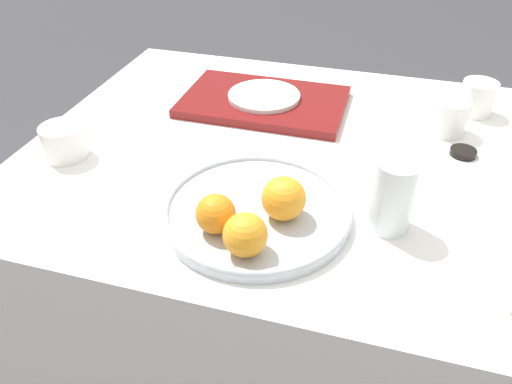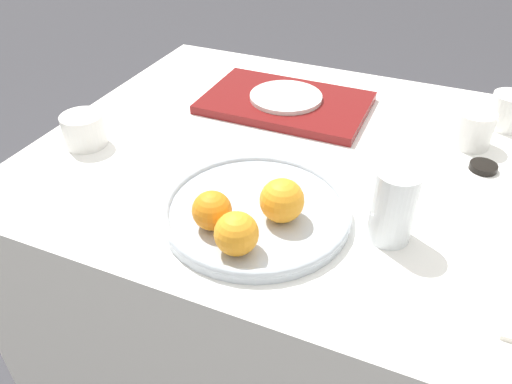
{
  "view_description": "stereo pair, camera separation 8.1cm",
  "coord_description": "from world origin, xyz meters",
  "px_view_note": "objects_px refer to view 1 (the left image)",
  "views": [
    {
      "loc": [
        0.07,
        -0.86,
        1.29
      ],
      "look_at": [
        -0.12,
        -0.23,
        0.81
      ],
      "focal_mm": 35.0,
      "sensor_mm": 36.0,
      "label": 1
    },
    {
      "loc": [
        0.14,
        -0.83,
        1.29
      ],
      "look_at": [
        -0.12,
        -0.23,
        0.81
      ],
      "focal_mm": 35.0,
      "sensor_mm": 36.0,
      "label": 2
    }
  ],
  "objects_px": {
    "cup_3": "(64,141)",
    "soy_dish": "(463,152)",
    "fruit_platter": "(256,210)",
    "side_plate": "(264,96)",
    "serving_tray": "(264,102)",
    "cup_0": "(449,116)",
    "orange_0": "(284,198)",
    "orange_1": "(216,214)",
    "cup_2": "(477,98)",
    "water_glass": "(393,196)",
    "orange_2": "(245,235)"
  },
  "relations": [
    {
      "from": "side_plate",
      "to": "cup_3",
      "type": "relative_size",
      "value": 1.97
    },
    {
      "from": "orange_0",
      "to": "soy_dish",
      "type": "height_order",
      "value": "orange_0"
    },
    {
      "from": "fruit_platter",
      "to": "side_plate",
      "type": "xyz_separation_m",
      "value": [
        -0.1,
        0.4,
        0.01
      ]
    },
    {
      "from": "cup_0",
      "to": "soy_dish",
      "type": "distance_m",
      "value": 0.1
    },
    {
      "from": "cup_0",
      "to": "soy_dish",
      "type": "relative_size",
      "value": 1.52
    },
    {
      "from": "orange_2",
      "to": "serving_tray",
      "type": "xyz_separation_m",
      "value": [
        -0.11,
        0.51,
        -0.04
      ]
    },
    {
      "from": "fruit_platter",
      "to": "serving_tray",
      "type": "distance_m",
      "value": 0.41
    },
    {
      "from": "side_plate",
      "to": "cup_0",
      "type": "bearing_deg",
      "value": -1.66
    },
    {
      "from": "water_glass",
      "to": "cup_0",
      "type": "xyz_separation_m",
      "value": [
        0.1,
        0.35,
        -0.02
      ]
    },
    {
      "from": "orange_1",
      "to": "serving_tray",
      "type": "height_order",
      "value": "orange_1"
    },
    {
      "from": "orange_2",
      "to": "water_glass",
      "type": "xyz_separation_m",
      "value": [
        0.2,
        0.14,
        0.01
      ]
    },
    {
      "from": "orange_0",
      "to": "serving_tray",
      "type": "xyz_separation_m",
      "value": [
        -0.14,
        0.41,
        -0.04
      ]
    },
    {
      "from": "serving_tray",
      "to": "cup_2",
      "type": "distance_m",
      "value": 0.48
    },
    {
      "from": "orange_0",
      "to": "serving_tray",
      "type": "relative_size",
      "value": 0.19
    },
    {
      "from": "orange_1",
      "to": "cup_3",
      "type": "relative_size",
      "value": 0.74
    },
    {
      "from": "orange_0",
      "to": "orange_2",
      "type": "xyz_separation_m",
      "value": [
        -0.03,
        -0.1,
        -0.0
      ]
    },
    {
      "from": "orange_2",
      "to": "side_plate",
      "type": "relative_size",
      "value": 0.4
    },
    {
      "from": "side_plate",
      "to": "orange_2",
      "type": "bearing_deg",
      "value": -77.73
    },
    {
      "from": "serving_tray",
      "to": "soy_dish",
      "type": "relative_size",
      "value": 7.23
    },
    {
      "from": "orange_1",
      "to": "soy_dish",
      "type": "bearing_deg",
      "value": 43.56
    },
    {
      "from": "cup_0",
      "to": "cup_3",
      "type": "relative_size",
      "value": 0.92
    },
    {
      "from": "fruit_platter",
      "to": "side_plate",
      "type": "height_order",
      "value": "side_plate"
    },
    {
      "from": "orange_1",
      "to": "side_plate",
      "type": "relative_size",
      "value": 0.38
    },
    {
      "from": "side_plate",
      "to": "soy_dish",
      "type": "xyz_separation_m",
      "value": [
        0.44,
        -0.1,
        -0.02
      ]
    },
    {
      "from": "orange_1",
      "to": "orange_2",
      "type": "relative_size",
      "value": 0.94
    },
    {
      "from": "orange_1",
      "to": "water_glass",
      "type": "bearing_deg",
      "value": 22.11
    },
    {
      "from": "cup_3",
      "to": "side_plate",
      "type": "bearing_deg",
      "value": 45.23
    },
    {
      "from": "orange_2",
      "to": "fruit_platter",
      "type": "bearing_deg",
      "value": 97.62
    },
    {
      "from": "fruit_platter",
      "to": "orange_0",
      "type": "xyz_separation_m",
      "value": [
        0.05,
        -0.01,
        0.04
      ]
    },
    {
      "from": "serving_tray",
      "to": "soy_dish",
      "type": "distance_m",
      "value": 0.45
    },
    {
      "from": "water_glass",
      "to": "soy_dish",
      "type": "xyz_separation_m",
      "value": [
        0.13,
        0.27,
        -0.06
      ]
    },
    {
      "from": "side_plate",
      "to": "soy_dish",
      "type": "height_order",
      "value": "side_plate"
    },
    {
      "from": "cup_2",
      "to": "cup_3",
      "type": "height_order",
      "value": "cup_2"
    },
    {
      "from": "cup_0",
      "to": "water_glass",
      "type": "bearing_deg",
      "value": -105.48
    },
    {
      "from": "serving_tray",
      "to": "water_glass",
      "type": "bearing_deg",
      "value": -49.57
    },
    {
      "from": "orange_0",
      "to": "cup_3",
      "type": "relative_size",
      "value": 0.85
    },
    {
      "from": "side_plate",
      "to": "cup_3",
      "type": "xyz_separation_m",
      "value": [
        -0.32,
        -0.32,
        0.01
      ]
    },
    {
      "from": "orange_0",
      "to": "water_glass",
      "type": "distance_m",
      "value": 0.17
    },
    {
      "from": "serving_tray",
      "to": "soy_dish",
      "type": "bearing_deg",
      "value": -12.68
    },
    {
      "from": "serving_tray",
      "to": "orange_0",
      "type": "bearing_deg",
      "value": -70.53
    },
    {
      "from": "cup_3",
      "to": "soy_dish",
      "type": "bearing_deg",
      "value": 16.32
    },
    {
      "from": "orange_1",
      "to": "cup_0",
      "type": "relative_size",
      "value": 0.81
    },
    {
      "from": "cup_3",
      "to": "soy_dish",
      "type": "xyz_separation_m",
      "value": [
        0.76,
        0.22,
        -0.03
      ]
    },
    {
      "from": "orange_0",
      "to": "cup_3",
      "type": "bearing_deg",
      "value": 169.45
    },
    {
      "from": "orange_2",
      "to": "serving_tray",
      "type": "bearing_deg",
      "value": 102.27
    },
    {
      "from": "cup_0",
      "to": "serving_tray",
      "type": "bearing_deg",
      "value": 178.34
    },
    {
      "from": "cup_2",
      "to": "orange_1",
      "type": "bearing_deg",
      "value": -126.52
    },
    {
      "from": "orange_2",
      "to": "soy_dish",
      "type": "distance_m",
      "value": 0.53
    },
    {
      "from": "fruit_platter",
      "to": "serving_tray",
      "type": "bearing_deg",
      "value": 103.48
    },
    {
      "from": "fruit_platter",
      "to": "orange_2",
      "type": "height_order",
      "value": "orange_2"
    }
  ]
}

